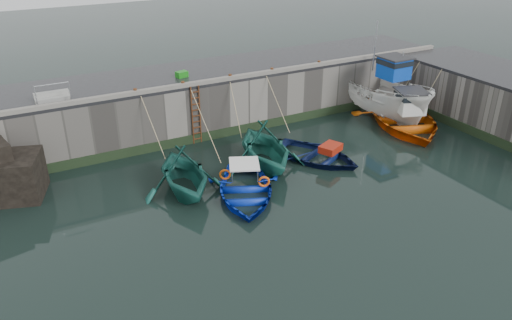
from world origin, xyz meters
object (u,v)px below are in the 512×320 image
boat_near_blacktrim (264,165)px  boat_near_navy (316,159)px  boat_near_white (185,191)px  bollard_a (135,91)px  bollard_e (319,63)px  bollard_b (183,84)px  ladder (196,115)px  bollard_d (272,70)px  boat_far_white (384,97)px  fish_crate (182,74)px  boat_far_orange (404,119)px  boat_near_blue (245,195)px  bollard_c (230,77)px

boat_near_blacktrim → boat_near_navy: boat_near_blacktrim is taller
boat_near_white → bollard_a: bearing=101.0°
bollard_e → bollard_a: bearing=180.0°
bollard_b → bollard_e: size_ratio=1.00×
boat_near_blacktrim → bollard_e: bollard_e is taller
ladder → bollard_d: 5.11m
bollard_e → boat_near_white: bearing=-154.9°
boat_near_blacktrim → ladder: bearing=122.9°
boat_near_blacktrim → bollard_e: size_ratio=17.51×
bollard_a → boat_near_white: bearing=-84.5°
bollard_a → boat_far_white: bearing=-7.8°
boat_near_white → bollard_d: size_ratio=16.42×
boat_near_navy → bollard_b: 7.84m
bollard_e → boat_near_navy: bearing=-124.7°
fish_crate → bollard_b: fish_crate is taller
boat_far_orange → boat_far_white: bearing=110.9°
boat_near_blue → bollard_b: (-0.18, 6.60, 3.30)m
fish_crate → bollard_c: fish_crate is taller
bollard_e → bollard_c: bearing=180.0°
bollard_b → bollard_c: same height
boat_near_white → boat_near_blacktrim: (4.40, 0.51, 0.00)m
boat_near_blue → boat_far_orange: boat_far_orange is taller
boat_near_blacktrim → fish_crate: fish_crate is taller
ladder → boat_far_white: boat_far_white is taller
bollard_a → bollard_d: size_ratio=1.00×
ladder → bollard_a: size_ratio=11.43×
ladder → boat_near_blacktrim: 4.77m
boat_near_white → boat_far_white: 14.38m
boat_far_white → bollard_e: bearing=150.3°
boat_near_blue → bollard_b: size_ratio=17.73×
boat_far_white → boat_far_orange: 2.01m
bollard_e → boat_near_blacktrim: bearing=-144.2°
boat_near_blue → boat_far_orange: (11.81, 2.76, 0.47)m
bollard_e → boat_far_white: bearing=-29.5°
bollard_b → boat_near_white: bearing=-112.3°
bollard_a → ladder: bearing=-6.4°
boat_near_white → boat_near_navy: size_ratio=0.98×
ladder → boat_near_blacktrim: ladder is taller
boat_far_white → boat_near_blue: bearing=-158.9°
boat_far_orange → bollard_a: boat_far_orange is taller
boat_near_white → boat_far_orange: boat_far_orange is taller
bollard_b → bollard_e: (8.50, 0.00, 0.00)m
fish_crate → bollard_e: bearing=-24.4°
boat_near_white → bollard_a: 5.96m
bollard_a → bollard_e: bearing=0.0°
bollard_b → boat_far_white: bearing=-9.4°
fish_crate → boat_near_navy: bearing=-69.5°
bollard_a → bollard_e: (11.00, 0.00, 0.00)m
boat_near_navy → bollard_b: size_ratio=16.83×
boat_near_navy → boat_far_orange: size_ratio=0.56×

